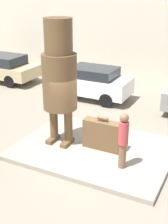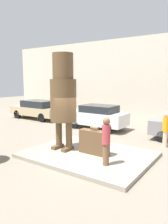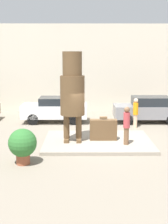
{
  "view_description": "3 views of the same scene",
  "coord_description": "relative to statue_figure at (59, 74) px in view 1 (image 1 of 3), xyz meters",
  "views": [
    {
      "loc": [
        3.91,
        -8.51,
        5.33
      ],
      "look_at": [
        -0.26,
        -0.26,
        1.51
      ],
      "focal_mm": 50.0,
      "sensor_mm": 36.0,
      "label": 1
    },
    {
      "loc": [
        4.93,
        -7.46,
        3.26
      ],
      "look_at": [
        -0.16,
        -0.07,
        1.92
      ],
      "focal_mm": 35.0,
      "sensor_mm": 36.0,
      "label": 2
    },
    {
      "loc": [
        -0.75,
        -14.57,
        4.27
      ],
      "look_at": [
        -0.67,
        0.03,
        1.54
      ],
      "focal_mm": 50.0,
      "sensor_mm": 36.0,
      "label": 3
    }
  ],
  "objects": [
    {
      "name": "parked_car_white",
      "position": [
        -1.25,
        4.92,
        -1.77
      ],
      "size": [
        4.06,
        1.76,
        1.59
      ],
      "rotation": [
        0.0,
        0.0,
        3.14
      ],
      "color": "silver",
      "rests_on": "ground_plane"
    },
    {
      "name": "tourist",
      "position": [
        2.48,
        -0.6,
        -1.5
      ],
      "size": [
        0.3,
        0.3,
        1.76
      ],
      "color": "brown",
      "rests_on": "pedestal"
    },
    {
      "name": "building_backdrop",
      "position": [
        1.21,
        8.88,
        0.57
      ],
      "size": [
        28.0,
        0.6,
        6.4
      ],
      "color": "beige",
      "rests_on": "ground_plane"
    },
    {
      "name": "pedestal",
      "position": [
        1.21,
        0.14,
        -2.55
      ],
      "size": [
        5.14,
        3.85,
        0.16
      ],
      "color": "gray",
      "rests_on": "ground_plane"
    },
    {
      "name": "giant_suitcase",
      "position": [
        1.47,
        0.2,
        -1.96
      ],
      "size": [
        1.3,
        0.38,
        1.16
      ],
      "color": "brown",
      "rests_on": "pedestal"
    },
    {
      "name": "statue_figure",
      "position": [
        0.0,
        0.0,
        0.0
      ],
      "size": [
        1.14,
        1.14,
        4.22
      ],
      "color": "brown",
      "rests_on": "pedestal"
    },
    {
      "name": "ground_plane",
      "position": [
        1.21,
        0.14,
        -2.62
      ],
      "size": [
        60.0,
        60.0,
        0.0
      ],
      "primitive_type": "plane",
      "color": "gray"
    },
    {
      "name": "parked_car_tan",
      "position": [
        -7.31,
        5.3,
        -1.79
      ],
      "size": [
        4.69,
        1.87,
        1.54
      ],
      "rotation": [
        0.0,
        0.0,
        3.14
      ],
      "color": "tan",
      "rests_on": "ground_plane"
    }
  ]
}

